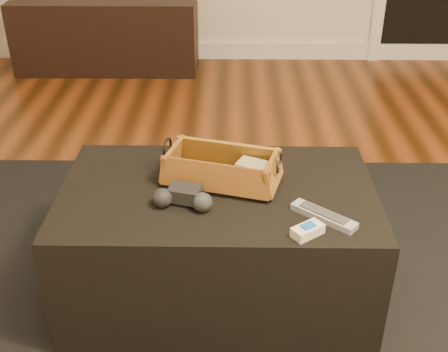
{
  "coord_description": "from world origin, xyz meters",
  "views": [
    {
      "loc": [
        -0.2,
        -1.38,
        1.36
      ],
      "look_at": [
        -0.22,
        0.12,
        0.49
      ],
      "focal_mm": 45.0,
      "sensor_mm": 36.0,
      "label": 1
    }
  ],
  "objects_px": {
    "wicker_basket": "(222,170)",
    "silver_remote": "(324,216)",
    "media_cabinet": "(107,34)",
    "ottoman": "(218,242)",
    "tv_remote": "(215,176)",
    "game_controller": "(183,197)",
    "cream_gadget": "(308,230)"
  },
  "relations": [
    {
      "from": "tv_remote",
      "to": "cream_gadget",
      "type": "xyz_separation_m",
      "value": [
        0.27,
        -0.28,
        -0.01
      ]
    },
    {
      "from": "game_controller",
      "to": "cream_gadget",
      "type": "distance_m",
      "value": 0.38
    },
    {
      "from": "silver_remote",
      "to": "tv_remote",
      "type": "bearing_deg",
      "value": 148.02
    },
    {
      "from": "game_controller",
      "to": "cream_gadget",
      "type": "relative_size",
      "value": 1.88
    },
    {
      "from": "ottoman",
      "to": "tv_remote",
      "type": "distance_m",
      "value": 0.24
    },
    {
      "from": "tv_remote",
      "to": "game_controller",
      "type": "height_order",
      "value": "game_controller"
    },
    {
      "from": "silver_remote",
      "to": "cream_gadget",
      "type": "xyz_separation_m",
      "value": [
        -0.06,
        -0.08,
        0.0
      ]
    },
    {
      "from": "silver_remote",
      "to": "cream_gadget",
      "type": "height_order",
      "value": "cream_gadget"
    },
    {
      "from": "media_cabinet",
      "to": "ottoman",
      "type": "distance_m",
      "value": 2.52
    },
    {
      "from": "cream_gadget",
      "to": "silver_remote",
      "type": "bearing_deg",
      "value": 55.0
    },
    {
      "from": "media_cabinet",
      "to": "game_controller",
      "type": "height_order",
      "value": "same"
    },
    {
      "from": "media_cabinet",
      "to": "tv_remote",
      "type": "bearing_deg",
      "value": -70.52
    },
    {
      "from": "tv_remote",
      "to": "silver_remote",
      "type": "relative_size",
      "value": 1.04
    },
    {
      "from": "ottoman",
      "to": "tv_remote",
      "type": "relative_size",
      "value": 5.14
    },
    {
      "from": "tv_remote",
      "to": "game_controller",
      "type": "distance_m",
      "value": 0.17
    },
    {
      "from": "ottoman",
      "to": "wicker_basket",
      "type": "distance_m",
      "value": 0.26
    },
    {
      "from": "wicker_basket",
      "to": "cream_gadget",
      "type": "bearing_deg",
      "value": -49.87
    },
    {
      "from": "media_cabinet",
      "to": "wicker_basket",
      "type": "bearing_deg",
      "value": -69.98
    },
    {
      "from": "cream_gadget",
      "to": "wicker_basket",
      "type": "bearing_deg",
      "value": 130.13
    },
    {
      "from": "media_cabinet",
      "to": "cream_gadget",
      "type": "distance_m",
      "value": 2.84
    },
    {
      "from": "game_controller",
      "to": "cream_gadget",
      "type": "height_order",
      "value": "game_controller"
    },
    {
      "from": "game_controller",
      "to": "silver_remote",
      "type": "distance_m",
      "value": 0.42
    },
    {
      "from": "game_controller",
      "to": "wicker_basket",
      "type": "bearing_deg",
      "value": 52.58
    },
    {
      "from": "wicker_basket",
      "to": "silver_remote",
      "type": "relative_size",
      "value": 2.17
    },
    {
      "from": "ottoman",
      "to": "cream_gadget",
      "type": "relative_size",
      "value": 9.9
    },
    {
      "from": "media_cabinet",
      "to": "tv_remote",
      "type": "relative_size",
      "value": 6.43
    },
    {
      "from": "ottoman",
      "to": "cream_gadget",
      "type": "xyz_separation_m",
      "value": [
        0.26,
        -0.24,
        0.23
      ]
    },
    {
      "from": "ottoman",
      "to": "cream_gadget",
      "type": "bearing_deg",
      "value": -43.27
    },
    {
      "from": "media_cabinet",
      "to": "silver_remote",
      "type": "relative_size",
      "value": 6.72
    },
    {
      "from": "ottoman",
      "to": "game_controller",
      "type": "height_order",
      "value": "game_controller"
    },
    {
      "from": "game_controller",
      "to": "tv_remote",
      "type": "bearing_deg",
      "value": 56.75
    },
    {
      "from": "ottoman",
      "to": "tv_remote",
      "type": "height_order",
      "value": "tv_remote"
    }
  ]
}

